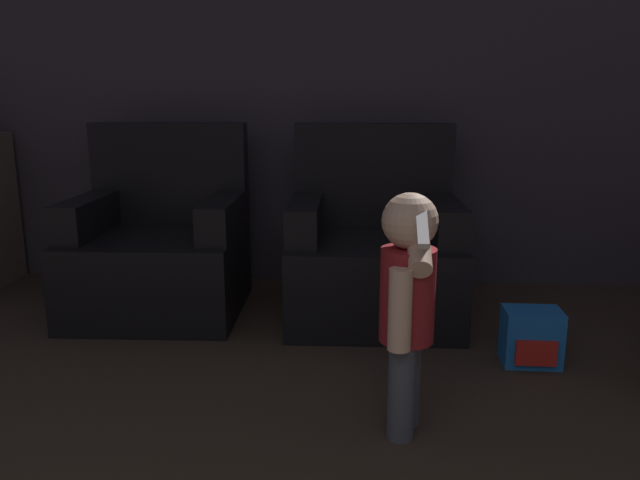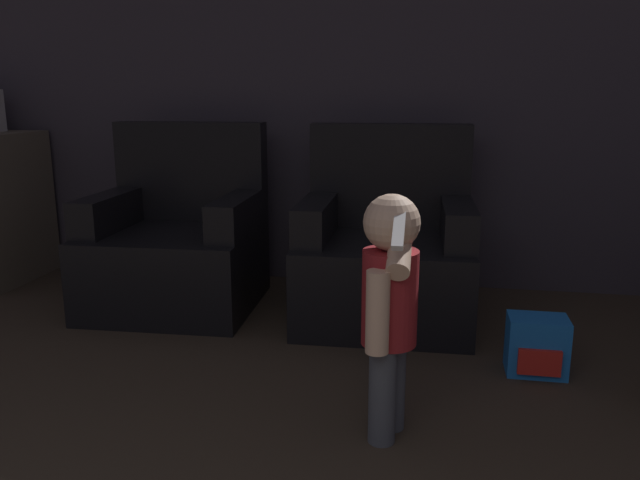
{
  "view_description": "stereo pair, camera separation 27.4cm",
  "coord_description": "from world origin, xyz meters",
  "views": [
    {
      "loc": [
        0.39,
        0.54,
        1.19
      ],
      "look_at": [
        0.19,
        3.2,
        0.57
      ],
      "focal_mm": 35.0,
      "sensor_mm": 36.0,
      "label": 1
    },
    {
      "loc": [
        0.66,
        0.57,
        1.19
      ],
      "look_at": [
        0.19,
        3.2,
        0.57
      ],
      "focal_mm": 35.0,
      "sensor_mm": 36.0,
      "label": 2
    }
  ],
  "objects": [
    {
      "name": "armchair_left",
      "position": [
        -0.76,
        3.85,
        0.35
      ],
      "size": [
        0.93,
        0.88,
        1.03
      ],
      "rotation": [
        0.0,
        0.0,
        0.04
      ],
      "color": "black",
      "rests_on": "ground_plane"
    },
    {
      "name": "wall_back",
      "position": [
        0.0,
        4.5,
        1.3
      ],
      "size": [
        8.4,
        0.05,
        2.6
      ],
      "color": "#3D3842",
      "rests_on": "ground_plane"
    },
    {
      "name": "toy_backpack",
      "position": [
        1.14,
        3.24,
        0.13
      ],
      "size": [
        0.25,
        0.2,
        0.25
      ],
      "color": "blue",
      "rests_on": "ground_plane"
    },
    {
      "name": "armchair_right",
      "position": [
        0.43,
        3.85,
        0.35
      ],
      "size": [
        0.92,
        0.87,
        1.03
      ],
      "rotation": [
        0.0,
        0.0,
        0.03
      ],
      "color": "black",
      "rests_on": "ground_plane"
    },
    {
      "name": "person_toddler",
      "position": [
        0.54,
        2.6,
        0.52
      ],
      "size": [
        0.19,
        0.34,
        0.87
      ],
      "rotation": [
        0.0,
        0.0,
        -1.83
      ],
      "color": "#474C56",
      "rests_on": "ground_plane"
    }
  ]
}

